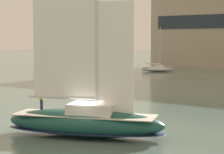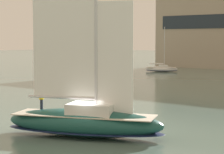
# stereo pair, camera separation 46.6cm
# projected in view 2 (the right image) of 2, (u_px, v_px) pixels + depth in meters

# --- Properties ---
(ground_plane) EXTENTS (400.00, 400.00, 0.00)m
(ground_plane) POSITION_uv_depth(u_px,v_px,m) (84.00, 136.00, 29.45)
(ground_plane) COLOR slate
(tree_shore_left) EXTENTS (5.76, 5.76, 11.85)m
(tree_shore_left) POSITION_uv_depth(u_px,v_px,m) (174.00, 32.00, 106.42)
(tree_shore_left) COLOR #4C3828
(tree_shore_left) RESTS_ON ground
(sailboat_main) EXTENTS (11.36, 7.17, 15.15)m
(sailboat_main) POSITION_uv_depth(u_px,v_px,m) (84.00, 119.00, 29.34)
(sailboat_main) COLOR #194C47
(sailboat_main) RESTS_ON ground
(sailboat_moored_near_marina) EXTENTS (6.64, 4.83, 9.06)m
(sailboat_moored_near_marina) POSITION_uv_depth(u_px,v_px,m) (162.00, 69.00, 88.42)
(sailboat_moored_near_marina) COLOR silver
(sailboat_moored_near_marina) RESTS_ON ground
(channel_buoy) EXTENTS (0.89, 0.89, 1.64)m
(channel_buoy) POSITION_uv_depth(u_px,v_px,m) (106.00, 92.00, 48.72)
(channel_buoy) COLOR yellow
(channel_buoy) RESTS_ON ground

